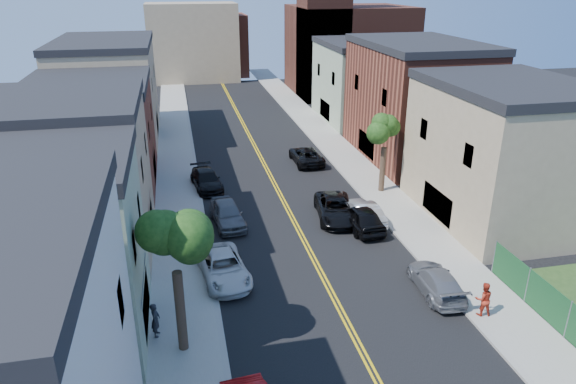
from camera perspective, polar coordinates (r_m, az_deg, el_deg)
sidewalk_left at (r=48.48m, az=-12.17°, el=3.00°), size 3.20×100.00×0.15m
sidewalk_right at (r=50.81m, az=5.94°, el=4.29°), size 3.20×100.00×0.15m
curb_left at (r=48.49m, az=-10.10°, el=3.16°), size 0.30×100.00×0.15m
curb_right at (r=50.31m, az=4.04°, el=4.17°), size 0.30×100.00×0.15m
bldg_left_palegrn at (r=25.60m, az=-25.95°, el=-6.80°), size 9.00×8.00×8.50m
bldg_left_tan_near at (r=33.53m, az=-22.84°, el=0.94°), size 9.00×10.00×9.00m
bldg_left_brick at (r=44.00m, az=-20.48°, el=5.46°), size 9.00×12.00×8.00m
bldg_left_tan_far at (r=57.33m, az=-18.89°, el=10.14°), size 9.00×16.00×9.50m
bldg_right_tan at (r=38.39m, az=22.35°, el=3.62°), size 9.00×12.00×9.00m
bldg_right_brick at (r=49.95m, az=13.64°, el=9.33°), size 9.00×14.00×10.00m
bldg_right_palegrn at (r=62.74m, az=8.12°, el=11.60°), size 9.00×12.00×8.50m
church at (r=77.15m, az=6.03°, el=15.94°), size 16.20×14.20×22.60m
backdrop_left at (r=88.47m, az=-10.30°, el=15.72°), size 14.00×8.00×12.00m
backdrop_center at (r=92.78m, az=-7.81°, el=15.53°), size 10.00×8.00×10.00m
tree_left_mid at (r=21.90m, az=-12.45°, el=-2.95°), size 5.20×5.20×9.29m
tree_right_far at (r=40.24m, az=10.64°, el=7.62°), size 4.40×4.40×8.03m
white_pickup at (r=29.76m, az=-7.02°, el=-8.14°), size 3.02×5.46×1.45m
grey_car_left at (r=35.94m, az=-6.62°, el=-2.34°), size 2.43×4.98×1.64m
black_car_left at (r=42.37m, az=-8.87°, el=1.32°), size 2.65×5.19×1.44m
grey_car_right at (r=29.50m, az=15.83°, el=-9.29°), size 2.21×4.85×1.38m
black_car_right at (r=35.52m, az=7.99°, el=-2.70°), size 2.16×4.94×1.66m
silver_car_right at (r=36.38m, az=8.11°, el=-2.19°), size 2.03×4.76×1.53m
dark_car_right_far at (r=47.71m, az=1.99°, el=4.01°), size 2.47×5.24×1.45m
black_suv_lane at (r=36.74m, az=5.20°, el=-1.81°), size 3.22×5.74×1.52m
pedestrian_left at (r=25.77m, az=-14.22°, el=-13.32°), size 0.50×0.68×1.72m
pedestrian_right at (r=28.05m, az=20.50°, el=-10.85°), size 0.98×0.82×1.80m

